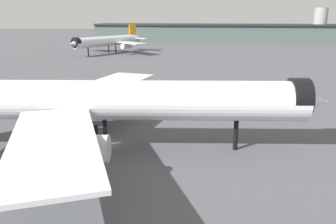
{
  "coord_description": "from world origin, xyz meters",
  "views": [
    {
      "loc": [
        15.65,
        -46.47,
        18.63
      ],
      "look_at": [
        9.51,
        -0.87,
        5.57
      ],
      "focal_mm": 36.29,
      "sensor_mm": 36.0,
      "label": 1
    }
  ],
  "objects_px": {
    "airliner_far_taxiway": "(109,41)",
    "service_truck_front": "(31,96)",
    "baggage_cart_trailing": "(229,98)",
    "airliner_near_gate": "(115,101)"
  },
  "relations": [
    {
      "from": "airliner_near_gate",
      "to": "service_truck_front",
      "type": "height_order",
      "value": "airliner_near_gate"
    },
    {
      "from": "airliner_near_gate",
      "to": "airliner_far_taxiway",
      "type": "bearing_deg",
      "value": 101.06
    },
    {
      "from": "airliner_near_gate",
      "to": "airliner_far_taxiway",
      "type": "relative_size",
      "value": 1.3
    },
    {
      "from": "airliner_far_taxiway",
      "to": "service_truck_front",
      "type": "height_order",
      "value": "airliner_far_taxiway"
    },
    {
      "from": "service_truck_front",
      "to": "baggage_cart_trailing",
      "type": "bearing_deg",
      "value": 117.84
    },
    {
      "from": "airliner_far_taxiway",
      "to": "baggage_cart_trailing",
      "type": "distance_m",
      "value": 111.15
    },
    {
      "from": "airliner_near_gate",
      "to": "baggage_cart_trailing",
      "type": "xyz_separation_m",
      "value": [
        17.19,
        29.99,
        -6.14
      ]
    },
    {
      "from": "airliner_far_taxiway",
      "to": "service_truck_front",
      "type": "xyz_separation_m",
      "value": [
        13.6,
        -102.14,
        -4.66
      ]
    },
    {
      "from": "service_truck_front",
      "to": "baggage_cart_trailing",
      "type": "distance_m",
      "value": 43.66
    },
    {
      "from": "airliner_near_gate",
      "to": "baggage_cart_trailing",
      "type": "distance_m",
      "value": 35.11
    }
  ]
}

